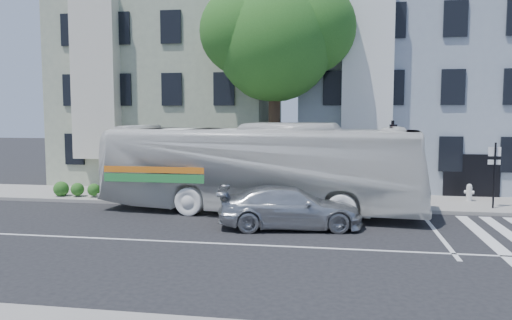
% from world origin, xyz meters
% --- Properties ---
extents(ground, '(120.00, 120.00, 0.00)m').
position_xyz_m(ground, '(0.00, 0.00, 0.00)').
color(ground, black).
rests_on(ground, ground).
extents(sidewalk_far, '(80.00, 4.00, 0.15)m').
position_xyz_m(sidewalk_far, '(0.00, 8.00, 0.07)').
color(sidewalk_far, gray).
rests_on(sidewalk_far, ground).
extents(building_left, '(12.00, 10.00, 11.00)m').
position_xyz_m(building_left, '(-7.00, 15.00, 5.50)').
color(building_left, gray).
rests_on(building_left, ground).
extents(building_right, '(12.00, 10.00, 11.00)m').
position_xyz_m(building_right, '(7.00, 15.00, 5.50)').
color(building_right, '#8B95A5').
rests_on(building_right, ground).
extents(street_tree, '(7.30, 5.90, 11.10)m').
position_xyz_m(street_tree, '(0.06, 8.74, 7.83)').
color(street_tree, '#2D2116').
rests_on(street_tree, ground).
extents(bus, '(4.57, 13.77, 3.76)m').
position_xyz_m(bus, '(-0.19, 5.20, 1.88)').
color(bus, silver).
rests_on(bus, ground).
extents(sedan, '(2.89, 5.48, 1.52)m').
position_xyz_m(sedan, '(1.34, 2.60, 0.76)').
color(sedan, silver).
rests_on(sedan, ground).
extents(hedge, '(8.53, 2.12, 0.70)m').
position_xyz_m(hedge, '(-5.95, 6.80, 0.50)').
color(hedge, '#2C6420').
rests_on(hedge, sidewalk_far).
extents(traffic_signal, '(0.40, 0.52, 3.87)m').
position_xyz_m(traffic_signal, '(5.25, 5.94, 2.50)').
color(traffic_signal, black).
rests_on(traffic_signal, ground).
extents(fire_hydrant, '(0.45, 0.28, 0.79)m').
position_xyz_m(fire_hydrant, '(9.00, 8.65, 0.55)').
color(fire_hydrant, silver).
rests_on(fire_hydrant, sidewalk_far).
extents(far_sign_pole, '(0.50, 0.16, 2.79)m').
position_xyz_m(far_sign_pole, '(9.56, 7.00, 1.90)').
color(far_sign_pole, black).
rests_on(far_sign_pole, sidewalk_far).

